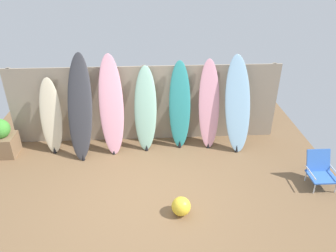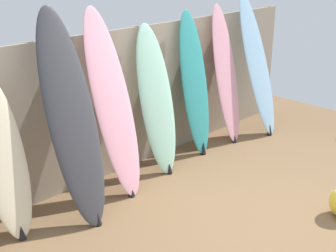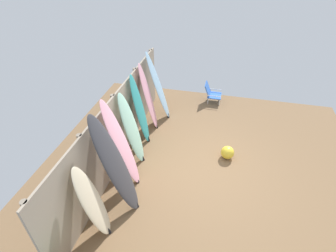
{
  "view_description": "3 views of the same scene",
  "coord_description": "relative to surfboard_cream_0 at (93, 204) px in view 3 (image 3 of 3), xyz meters",
  "views": [
    {
      "loc": [
        0.13,
        -4.8,
        4.06
      ],
      "look_at": [
        0.45,
        0.7,
        1.03
      ],
      "focal_mm": 35.0,
      "sensor_mm": 36.0,
      "label": 1
    },
    {
      "loc": [
        -3.81,
        -2.31,
        2.69
      ],
      "look_at": [
        -0.49,
        0.98,
        0.91
      ],
      "focal_mm": 50.0,
      "sensor_mm": 36.0,
      "label": 2
    },
    {
      "loc": [
        -4.54,
        -0.28,
        4.57
      ],
      "look_at": [
        0.24,
        0.86,
        1.0
      ],
      "focal_mm": 28.0,
      "sensor_mm": 36.0,
      "label": 3
    }
  ],
  "objects": [
    {
      "name": "surfboard_skyblue_6",
      "position": [
        4.07,
        -0.08,
        0.21
      ],
      "size": [
        0.64,
        0.76,
        2.07
      ],
      "color": "#8CB7D6",
      "rests_on": "ground"
    },
    {
      "name": "surfboard_pink_5",
      "position": [
        3.46,
        0.03,
        0.16
      ],
      "size": [
        0.49,
        0.51,
        1.98
      ],
      "color": "pink",
      "rests_on": "ground"
    },
    {
      "name": "surfboard_seafoam_3",
      "position": [
        2.05,
        0.02,
        0.11
      ],
      "size": [
        0.54,
        0.58,
        1.86
      ],
      "color": "#9ED6BC",
      "rests_on": "ground"
    },
    {
      "name": "surfboard_charcoal_1",
      "position": [
        0.69,
        -0.17,
        0.27
      ],
      "size": [
        0.61,
        0.87,
        2.19
      ],
      "color": "#38383D",
      "rests_on": "ground"
    },
    {
      "name": "fence_back",
      "position": [
        2.05,
        0.35,
        0.09
      ],
      "size": [
        6.08,
        0.11,
        1.8
      ],
      "color": "gray",
      "rests_on": "ground"
    },
    {
      "name": "beach_ball",
      "position": [
        2.64,
        -2.24,
        -0.65
      ],
      "size": [
        0.33,
        0.33,
        0.33
      ],
      "primitive_type": "sphere",
      "color": "yellow",
      "rests_on": "ground"
    },
    {
      "name": "surfboard_teal_4",
      "position": [
        2.81,
        0.06,
        0.15
      ],
      "size": [
        0.47,
        0.45,
        1.95
      ],
      "color": "teal",
      "rests_on": "ground"
    },
    {
      "name": "ground",
      "position": [
        2.05,
        -1.65,
        -0.81
      ],
      "size": [
        7.68,
        7.68,
        0.0
      ],
      "primitive_type": "plane",
      "color": "brown"
    },
    {
      "name": "surfboard_pink_2",
      "position": [
        1.33,
        -0.03,
        0.24
      ],
      "size": [
        0.56,
        0.69,
        2.12
      ],
      "color": "pink",
      "rests_on": "ground"
    },
    {
      "name": "beach_chair",
      "position": [
        5.37,
        -1.56,
        -0.49
      ],
      "size": [
        0.5,
        0.56,
        0.65
      ],
      "rotation": [
        0.0,
        0.0,
        -0.27
      ],
      "color": "silver",
      "rests_on": "ground"
    },
    {
      "name": "surfboard_cream_0",
      "position": [
        0.0,
        0.0,
        0.0
      ],
      "size": [
        0.47,
        0.47,
        1.65
      ],
      "color": "beige",
      "rests_on": "ground"
    }
  ]
}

